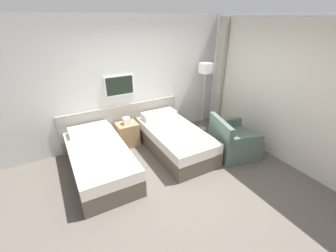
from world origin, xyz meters
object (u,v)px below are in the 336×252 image
armchair (233,142)px  floor_lamp (205,75)px  bed_near_window (174,140)px  nightstand (128,134)px  bed_near_door (100,160)px

armchair → floor_lamp: bearing=8.7°
bed_near_window → floor_lamp: 1.71m
bed_near_window → armchair: 1.23m
nightstand → armchair: bearing=-38.1°
floor_lamp → armchair: (-0.13, -1.25, -1.14)m
bed_near_window → nightstand: (-0.79, 0.72, 0.01)m
nightstand → armchair: (1.81, -1.42, -0.00)m
nightstand → floor_lamp: 2.26m
floor_lamp → armchair: size_ratio=1.59×
bed_near_door → bed_near_window: (1.58, 0.00, 0.00)m
nightstand → floor_lamp: floor_lamp is taller
floor_lamp → nightstand: bearing=175.2°
armchair → bed_near_door: bearing=89.7°
bed_near_door → nightstand: nightstand is taller
bed_near_door → floor_lamp: floor_lamp is taller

